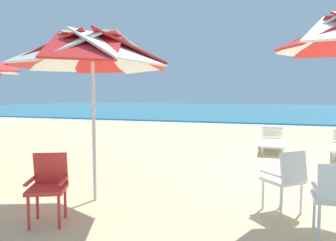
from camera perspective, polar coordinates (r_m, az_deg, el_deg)
ground_plane at (r=7.35m, az=25.06°, el=-8.48°), size 80.00×80.00×0.00m
sea at (r=35.94m, az=20.12°, el=1.85°), size 80.00×36.00×0.10m
surf_foam at (r=17.69m, az=21.41°, el=-0.91°), size 80.00×0.70×0.01m
plastic_chair_0 at (r=4.09m, az=27.87°, el=-11.76°), size 0.45×0.48×0.87m
plastic_chair_1 at (r=4.66m, az=20.40°, el=-9.50°), size 0.63×0.63×0.87m
beach_umbrella_1 at (r=4.93m, az=-13.40°, el=11.85°), size 2.36×2.36×2.62m
plastic_chair_3 at (r=4.36m, az=-20.65°, el=-10.49°), size 0.59×0.61×0.87m
sun_lounger_1 at (r=9.75m, az=18.22°, el=-3.46°), size 0.66×2.15×0.62m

